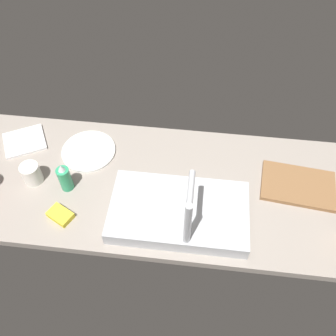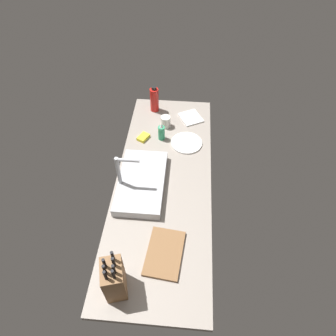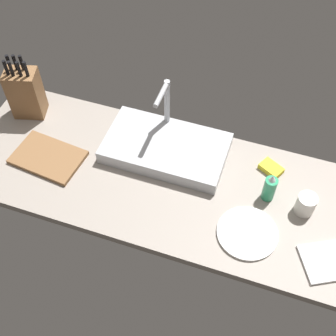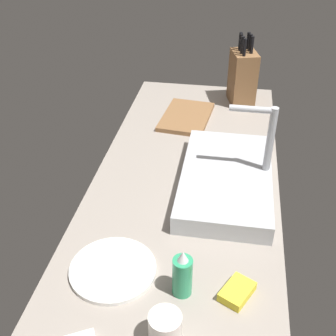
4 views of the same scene
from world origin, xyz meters
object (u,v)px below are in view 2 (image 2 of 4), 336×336
Objects in this scene: knife_block at (114,279)px; sink_basin at (142,182)px; cutting_board at (165,253)px; dish_towel at (191,118)px; soap_bottle at (161,132)px; coffee_mug at (166,122)px; water_bottle at (154,100)px; faucet at (121,171)px; dish_sponge at (143,137)px; dinner_plate at (187,143)px.

sink_basin is at bearing -18.11° from knife_block.
cutting_board is 115.04cm from dish_towel.
sink_basin is 45.27cm from soap_bottle.
coffee_mug is at bearing -7.01° from soap_bottle.
sink_basin is 2.32× the size of water_bottle.
knife_block is 110.17cm from soap_bottle.
soap_bottle is (47.95, -18.95, -10.61)cm from faucet.
dish_sponge is (-15.35, 15.08, -3.11)cm from coffee_mug.
faucet is at bearing 158.44° from soap_bottle.
water_bottle is 46.93cm from dinner_plate.
dinner_plate and dish_towel have the same top height.
dinner_plate is (44.25, -37.45, -15.93)cm from faucet.
knife_block is at bearing 174.15° from soap_bottle.
water_bottle is (77.69, 0.65, 6.94)cm from sink_basin.
cutting_board is at bearing -173.32° from soap_bottle.
water_bottle reaches higher than cutting_board.
coffee_mug is at bearing -150.91° from water_bottle.
soap_bottle is 19.60cm from dinner_plate.
soap_bottle reaches higher than cutting_board.
soap_bottle is (109.43, -11.22, -5.95)cm from knife_block.
dish_sponge is at bearing 94.84° from soap_bottle.
faucet is 53.26cm from cutting_board.
water_bottle is at bearing 0.48° from sink_basin.
water_bottle is at bearing -16.39° from knife_block.
water_bottle is at bearing 29.09° from coffee_mug.
coffee_mug is (123.65, -12.97, -7.56)cm from knife_block.
soap_bottle is 1.59× the size of coffee_mug.
knife_block is 1.33× the size of dinner_plate.
dish_sponge is at bearing 135.51° from coffee_mug.
coffee_mug is (58.66, -9.94, 1.22)cm from sink_basin.
dish_sponge is at bearing -14.32° from knife_block.
water_bottle is at bearing -7.10° from faucet.
dinner_plate is 24.81cm from coffee_mug.
soap_bottle is 1.52× the size of dish_sponge.
water_bottle is at bearing 36.50° from dinner_plate.
soap_bottle is (89.50, 10.48, 5.02)cm from cutting_board.
faucet is at bearing 161.59° from coffee_mug.
dish_sponge is (-26.21, 33.98, 0.60)cm from dish_towel.
soap_bottle reaches higher than dish_sponge.
water_bottle is (33.25, 8.84, 4.11)cm from soap_bottle.
sink_basin is 1.67× the size of knife_block.
dish_sponge is at bearing 172.56° from water_bottle.
knife_block is 1.39× the size of water_bottle.
dinner_plate is (105.73, -29.72, -11.26)cm from knife_block.
coffee_mug is at bearing -21.42° from knife_block.
knife_block reaches higher than faucet.
dish_sponge is at bearing -6.84° from faucet.
soap_bottle is at bearing -10.44° from sink_basin.
water_bottle is at bearing 74.52° from dish_towel.
soap_bottle is 0.81× the size of dish_towel.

